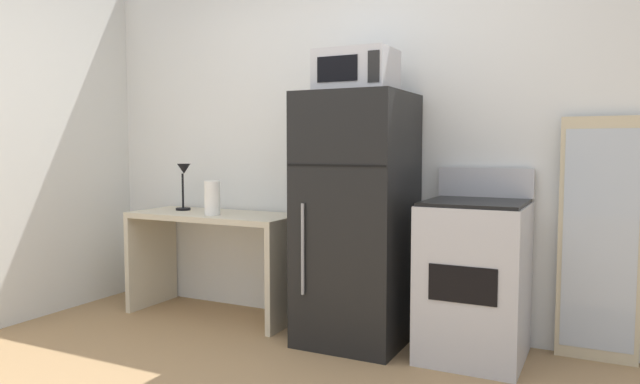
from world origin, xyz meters
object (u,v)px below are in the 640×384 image
(desk_lamp, at_px, (184,179))
(leaning_mirror, at_px, (600,240))
(paper_towel_roll, at_px, (212,198))
(oven_range, at_px, (474,278))
(refrigerator, at_px, (357,219))
(desk, at_px, (215,243))
(microwave, at_px, (356,72))

(desk_lamp, relative_size, leaning_mirror, 0.25)
(paper_towel_roll, distance_m, oven_range, 1.86)
(refrigerator, xyz_separation_m, oven_range, (0.73, 0.03, -0.31))
(desk_lamp, height_order, leaning_mirror, leaning_mirror)
(desk_lamp, bearing_deg, desk, -6.86)
(desk_lamp, bearing_deg, microwave, -4.73)
(oven_range, bearing_deg, paper_towel_roll, -177.70)
(refrigerator, xyz_separation_m, microwave, (0.00, -0.02, 0.91))
(oven_range, xyz_separation_m, leaning_mirror, (0.65, 0.26, 0.23))
(microwave, distance_m, leaning_mirror, 1.72)
(paper_towel_roll, relative_size, oven_range, 0.22)
(refrigerator, bearing_deg, oven_range, 2.34)
(desk_lamp, xyz_separation_m, microwave, (1.45, -0.12, 0.70))
(paper_towel_roll, bearing_deg, desk_lamp, 158.97)
(desk, xyz_separation_m, paper_towel_roll, (0.06, -0.10, 0.34))
(desk, distance_m, leaning_mirror, 2.53)
(desk, bearing_deg, microwave, -4.16)
(desk_lamp, height_order, oven_range, desk_lamp)
(desk, relative_size, desk_lamp, 3.54)
(desk, xyz_separation_m, desk_lamp, (-0.31, 0.04, 0.46))
(refrigerator, height_order, leaning_mirror, refrigerator)
(paper_towel_roll, xyz_separation_m, refrigerator, (1.08, 0.04, -0.09))
(paper_towel_roll, distance_m, refrigerator, 1.09)
(desk_lamp, distance_m, microwave, 1.62)
(paper_towel_roll, xyz_separation_m, leaning_mirror, (2.46, 0.33, -0.17))
(microwave, relative_size, oven_range, 0.42)
(paper_towel_roll, bearing_deg, oven_range, 2.30)
(desk, distance_m, oven_range, 1.87)
(microwave, relative_size, leaning_mirror, 0.33)
(oven_range, distance_m, leaning_mirror, 0.73)
(desk_lamp, relative_size, refrigerator, 0.23)
(desk, bearing_deg, paper_towel_roll, -60.19)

